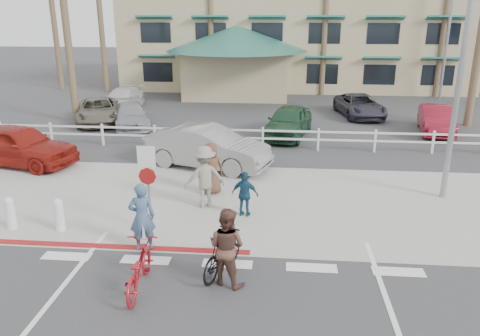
# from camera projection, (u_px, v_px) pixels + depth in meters

# --- Properties ---
(ground) EXTENTS (140.00, 140.00, 0.00)m
(ground) POSITION_uv_depth(u_px,v_px,m) (224.00, 278.00, 10.63)
(ground) COLOR #333335
(bike_path) EXTENTS (12.00, 16.00, 0.01)m
(bike_path) POSITION_uv_depth(u_px,v_px,m) (211.00, 335.00, 8.74)
(bike_path) COLOR #333335
(bike_path) RESTS_ON ground
(sidewalk_plaza) EXTENTS (22.00, 7.00, 0.01)m
(sidewalk_plaza) POSITION_uv_depth(u_px,v_px,m) (242.00, 202.00, 14.88)
(sidewalk_plaza) COLOR gray
(sidewalk_plaza) RESTS_ON ground
(cross_street) EXTENTS (40.00, 5.00, 0.01)m
(cross_street) POSITION_uv_depth(u_px,v_px,m) (250.00, 163.00, 18.66)
(cross_street) COLOR #333335
(cross_street) RESTS_ON ground
(parking_lot) EXTENTS (50.00, 16.00, 0.01)m
(parking_lot) POSITION_uv_depth(u_px,v_px,m) (262.00, 114.00, 27.63)
(parking_lot) COLOR #333335
(parking_lot) RESTS_ON ground
(curb_red) EXTENTS (7.00, 0.25, 0.02)m
(curb_red) POSITION_uv_depth(u_px,v_px,m) (114.00, 247.00, 12.02)
(curb_red) COLOR maroon
(curb_red) RESTS_ON ground
(rail_fence) EXTENTS (29.40, 0.16, 1.00)m
(rail_fence) POSITION_uv_depth(u_px,v_px,m) (265.00, 138.00, 20.34)
(rail_fence) COLOR silver
(rail_fence) RESTS_ON ground
(building) EXTENTS (28.00, 16.00, 11.30)m
(building) POSITION_uv_depth(u_px,v_px,m) (295.00, 13.00, 37.93)
(building) COLOR tan
(building) RESTS_ON ground
(sign_post) EXTENTS (0.50, 0.10, 2.90)m
(sign_post) POSITION_uv_depth(u_px,v_px,m) (148.00, 182.00, 12.45)
(sign_post) COLOR gray
(sign_post) RESTS_ON ground
(bollard_0) EXTENTS (0.26, 0.26, 0.95)m
(bollard_0) POSITION_uv_depth(u_px,v_px,m) (59.00, 215.00, 12.78)
(bollard_0) COLOR silver
(bollard_0) RESTS_ON ground
(bollard_1) EXTENTS (0.26, 0.26, 0.95)m
(bollard_1) POSITION_uv_depth(u_px,v_px,m) (10.00, 213.00, 12.90)
(bollard_1) COLOR silver
(bollard_1) RESTS_ON ground
(streetlight_0) EXTENTS (0.60, 2.00, 9.00)m
(streetlight_0) POSITION_uv_depth(u_px,v_px,m) (463.00, 56.00, 13.84)
(streetlight_0) COLOR gray
(streetlight_0) RESTS_ON ground
(streetlight_1) EXTENTS (0.60, 2.00, 9.50)m
(streetlight_1) POSITION_uv_depth(u_px,v_px,m) (449.00, 27.00, 30.75)
(streetlight_1) COLOR gray
(streetlight_1) RESTS_ON ground
(palm_1) EXTENTS (4.00, 4.00, 13.00)m
(palm_1) POSITION_uv_depth(u_px,v_px,m) (99.00, 0.00, 33.19)
(palm_1) COLOR #173D18
(palm_1) RESTS_ON ground
(palm_5) EXTENTS (4.00, 4.00, 13.00)m
(palm_5) POSITION_uv_depth(u_px,v_px,m) (326.00, 0.00, 31.82)
(palm_5) COLOR #173D18
(palm_5) RESTS_ON ground
(palm_10) EXTENTS (4.00, 4.00, 12.00)m
(palm_10) POSITION_uv_depth(u_px,v_px,m) (64.00, 6.00, 23.74)
(palm_10) COLOR #173D18
(palm_10) RESTS_ON ground
(bike_red) EXTENTS (0.78, 1.98, 1.02)m
(bike_red) POSITION_uv_depth(u_px,v_px,m) (138.00, 268.00, 10.05)
(bike_red) COLOR maroon
(bike_red) RESTS_ON ground
(rider_red) EXTENTS (0.75, 0.60, 1.79)m
(rider_red) POSITION_uv_depth(u_px,v_px,m) (142.00, 217.00, 11.65)
(rider_red) COLOR #3D5777
(rider_red) RESTS_ON ground
(bike_black) EXTENTS (1.10, 1.83, 1.07)m
(bike_black) POSITION_uv_depth(u_px,v_px,m) (223.00, 253.00, 10.66)
(bike_black) COLOR black
(bike_black) RESTS_ON ground
(rider_black) EXTENTS (1.08, 0.98, 1.80)m
(rider_black) POSITION_uv_depth(u_px,v_px,m) (227.00, 247.00, 10.16)
(rider_black) COLOR brown
(rider_black) RESTS_ON ground
(pedestrian_a) EXTENTS (1.43, 1.12, 1.94)m
(pedestrian_a) POSITION_uv_depth(u_px,v_px,m) (205.00, 177.00, 14.22)
(pedestrian_a) COLOR gray
(pedestrian_a) RESTS_ON ground
(pedestrian_child) EXTENTS (0.86, 0.49, 1.38)m
(pedestrian_child) POSITION_uv_depth(u_px,v_px,m) (245.00, 194.00, 13.64)
(pedestrian_child) COLOR navy
(pedestrian_child) RESTS_ON ground
(pedestrian_b) EXTENTS (0.99, 0.86, 1.72)m
(pedestrian_b) POSITION_uv_depth(u_px,v_px,m) (211.00, 169.00, 15.31)
(pedestrian_b) COLOR #543523
(pedestrian_b) RESTS_ON ground
(car_white_sedan) EXTENTS (5.19, 3.15, 1.62)m
(car_white_sedan) POSITION_uv_depth(u_px,v_px,m) (207.00, 147.00, 17.95)
(car_white_sedan) COLOR gray
(car_white_sedan) RESTS_ON ground
(car_red_compact) EXTENTS (5.01, 2.94, 1.60)m
(car_red_compact) POSITION_uv_depth(u_px,v_px,m) (19.00, 145.00, 18.24)
(car_red_compact) COLOR maroon
(car_red_compact) RESTS_ON ground
(lot_car_0) EXTENTS (3.63, 5.16, 1.31)m
(lot_car_0) POSITION_uv_depth(u_px,v_px,m) (98.00, 111.00, 25.27)
(lot_car_0) COLOR #645E4F
(lot_car_0) RESTS_ON ground
(lot_car_1) EXTENTS (3.09, 4.51, 1.21)m
(lot_car_1) POSITION_uv_depth(u_px,v_px,m) (131.00, 115.00, 24.34)
(lot_car_1) COLOR gray
(lot_car_1) RESTS_ON ground
(lot_car_2) EXTENTS (2.72, 4.64, 1.48)m
(lot_car_2) POSITION_uv_depth(u_px,v_px,m) (288.00, 122.00, 22.40)
(lot_car_2) COLOR #1F432A
(lot_car_2) RESTS_ON ground
(lot_car_3) EXTENTS (2.11, 4.28, 1.35)m
(lot_car_3) POSITION_uv_depth(u_px,v_px,m) (436.00, 120.00, 23.05)
(lot_car_3) COLOR maroon
(lot_car_3) RESTS_ON ground
(lot_car_4) EXTENTS (1.93, 4.38, 1.25)m
(lot_car_4) POSITION_uv_depth(u_px,v_px,m) (123.00, 99.00, 28.83)
(lot_car_4) COLOR silver
(lot_car_4) RESTS_ON ground
(lot_car_5) EXTENTS (2.77, 4.79, 1.25)m
(lot_car_5) POSITION_uv_depth(u_px,v_px,m) (360.00, 106.00, 26.76)
(lot_car_5) COLOR #2F2F3A
(lot_car_5) RESTS_ON ground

